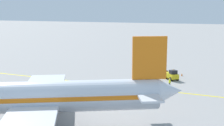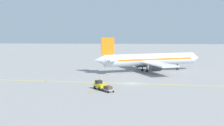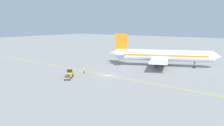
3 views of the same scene
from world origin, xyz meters
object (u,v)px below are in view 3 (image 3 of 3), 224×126
traffic_cone_mid_apron (57,66)px  ground_crew_worker (84,70)px  baggage_tug_white (70,74)px  traffic_cone_near_nose (54,78)px  airplane_at_gate (162,56)px  baggage_cart_trailing (68,77)px

traffic_cone_mid_apron → ground_crew_worker: bearing=80.4°
baggage_tug_white → traffic_cone_mid_apron: (-8.49, -14.44, -0.63)m
baggage_tug_white → traffic_cone_near_nose: (4.00, -1.53, -0.63)m
baggage_tug_white → traffic_cone_mid_apron: size_ratio=5.98×
traffic_cone_near_nose → airplane_at_gate: bearing=157.7°
baggage_tug_white → ground_crew_worker: size_ratio=1.96×
baggage_tug_white → baggage_cart_trailing: 3.30m
ground_crew_worker → baggage_cart_trailing: bearing=15.5°
airplane_at_gate → baggage_tug_white: size_ratio=10.25×
ground_crew_worker → traffic_cone_near_nose: (10.12, -1.12, -0.63)m
airplane_at_gate → baggage_tug_white: bearing=-22.5°
baggage_cart_trailing → ground_crew_worker: ground_crew_worker is taller
ground_crew_worker → traffic_cone_mid_apron: 14.24m
traffic_cone_near_nose → traffic_cone_mid_apron: size_ratio=1.00×
airplane_at_gate → baggage_cart_trailing: size_ratio=11.58×
ground_crew_worker → traffic_cone_mid_apron: (-2.36, -14.03, -0.63)m
baggage_tug_white → traffic_cone_mid_apron: baggage_tug_white is taller
traffic_cone_near_nose → baggage_tug_white: bearing=159.1°
baggage_tug_white → baggage_cart_trailing: size_ratio=1.13×
airplane_at_gate → ground_crew_worker: bearing=-28.4°
traffic_cone_near_nose → traffic_cone_mid_apron: bearing=-134.0°
baggage_tug_white → ground_crew_worker: (-6.12, -0.41, 0.01)m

